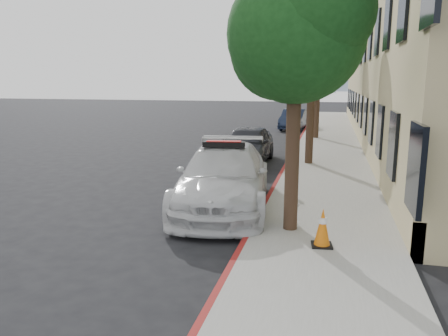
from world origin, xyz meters
TOP-DOWN VIEW (x-y plane):
  - ground at (0.00, 0.00)m, footprint 120.00×120.00m
  - sidewalk at (3.60, 10.00)m, footprint 3.20×50.00m
  - curb_strip at (2.06, 10.00)m, footprint 0.12×50.00m
  - building at (9.20, 15.00)m, footprint 8.00×36.00m
  - tower_right at (9.00, 135.00)m, footprint 14.00×14.00m
  - tree_near at (2.93, -2.01)m, footprint 2.92×2.82m
  - tree_mid at (2.93, 5.99)m, footprint 2.77×2.64m
  - tree_far at (2.93, 13.99)m, footprint 3.10×3.00m
  - police_car at (0.97, -0.22)m, footprint 3.02×5.90m
  - parked_car_mid at (0.42, 6.15)m, footprint 1.87×4.54m
  - parked_car_far at (1.20, 19.32)m, footprint 1.74×4.28m
  - fire_hydrant at (2.91, -1.80)m, footprint 0.33×0.30m
  - traffic_cone at (3.60, -2.89)m, footprint 0.44×0.44m

SIDE VIEW (x-z plane):
  - ground at x=0.00m, z-range 0.00..0.00m
  - sidewalk at x=3.60m, z-range 0.00..0.15m
  - curb_strip at x=2.06m, z-range 0.00..0.15m
  - traffic_cone at x=3.60m, z-range 0.15..0.91m
  - fire_hydrant at x=2.91m, z-range 0.14..0.93m
  - parked_car_far at x=1.20m, z-range 0.00..1.38m
  - parked_car_mid at x=0.42m, z-range 0.00..1.54m
  - police_car at x=0.97m, z-range -0.07..1.72m
  - tree_mid at x=2.93m, z-range 1.45..6.88m
  - tree_near at x=2.93m, z-range 1.46..7.08m
  - tree_far at x=2.93m, z-range 1.48..7.29m
  - building at x=9.20m, z-range 0.00..10.00m
  - tower_right at x=9.00m, z-range 0.00..44.00m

